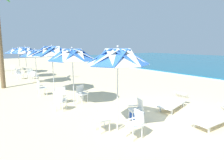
# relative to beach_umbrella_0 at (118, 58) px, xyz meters

# --- Properties ---
(ground_plane) EXTENTS (80.00, 80.00, 0.00)m
(ground_plane) POSITION_rel_beach_umbrella_0_xyz_m (0.32, 2.65, -2.44)
(ground_plane) COLOR beige
(beach_umbrella_0) EXTENTS (2.01, 2.01, 2.83)m
(beach_umbrella_0) POSITION_rel_beach_umbrella_0_xyz_m (0.00, 0.00, 0.00)
(beach_umbrella_0) COLOR silver
(beach_umbrella_0) RESTS_ON ground
(plastic_chair_0) EXTENTS (0.51, 0.48, 0.87)m
(plastic_chair_0) POSITION_rel_beach_umbrella_0_xyz_m (-0.19, -0.44, -1.95)
(plastic_chair_0) COLOR white
(plastic_chair_0) RESTS_ON ground
(plastic_chair_1) EXTENTS (0.48, 0.51, 0.87)m
(plastic_chair_1) POSITION_rel_beach_umbrella_0_xyz_m (0.72, 0.15, -1.95)
(plastic_chair_1) COLOR white
(plastic_chair_1) RESTS_ON ground
(plastic_chair_2) EXTENTS (0.57, 0.59, 0.87)m
(plastic_chair_2) POSITION_rel_beach_umbrella_0_xyz_m (-0.16, 1.08, -1.95)
(plastic_chair_2) COLOR white
(plastic_chair_2) RESTS_ON ground
(beach_umbrella_1) EXTENTS (2.29, 2.29, 2.76)m
(beach_umbrella_1) POSITION_rel_beach_umbrella_0_xyz_m (-3.37, 0.05, -0.07)
(beach_umbrella_1) COLOR silver
(beach_umbrella_1) RESTS_ON ground
(plastic_chair_3) EXTENTS (0.63, 0.63, 0.87)m
(plastic_chair_3) POSITION_rel_beach_umbrella_0_xyz_m (-3.00, -0.79, -1.95)
(plastic_chair_3) COLOR white
(plastic_chair_3) RESTS_ON ground
(plastic_chair_4) EXTENTS (0.55, 0.52, 0.87)m
(plastic_chair_4) POSITION_rel_beach_umbrella_0_xyz_m (-3.93, -0.38, -1.95)
(plastic_chair_4) COLOR white
(plastic_chair_4) RESTS_ON ground
(plastic_chair_5) EXTENTS (0.53, 0.51, 0.87)m
(plastic_chair_5) POSITION_rel_beach_umbrella_0_xyz_m (-3.53, 0.56, -1.95)
(plastic_chair_5) COLOR white
(plastic_chair_5) RESTS_ON ground
(beach_umbrella_2) EXTENTS (2.33, 2.33, 2.85)m
(beach_umbrella_2) POSITION_rel_beach_umbrella_0_xyz_m (-6.23, 0.13, 0.03)
(beach_umbrella_2) COLOR silver
(beach_umbrella_2) RESTS_ON ground
(plastic_chair_6) EXTENTS (0.46, 0.49, 0.87)m
(plastic_chair_6) POSITION_rel_beach_umbrella_0_xyz_m (-6.02, -0.69, -1.95)
(plastic_chair_6) COLOR white
(plastic_chair_6) RESTS_ON ground
(beach_umbrella_3) EXTENTS (2.19, 2.19, 2.59)m
(beach_umbrella_3) POSITION_rel_beach_umbrella_0_xyz_m (-9.70, 0.11, -0.21)
(beach_umbrella_3) COLOR silver
(beach_umbrella_3) RESTS_ON ground
(plastic_chair_7) EXTENTS (0.62, 0.60, 0.87)m
(plastic_chair_7) POSITION_rel_beach_umbrella_0_xyz_m (-10.35, 0.14, -1.95)
(plastic_chair_7) COLOR white
(plastic_chair_7) RESTS_ON ground
(beach_umbrella_4) EXTENTS (2.09, 2.09, 2.76)m
(beach_umbrella_4) POSITION_rel_beach_umbrella_0_xyz_m (-12.80, 0.13, -0.08)
(beach_umbrella_4) COLOR silver
(beach_umbrella_4) RESTS_ON ground
(plastic_chair_8) EXTENTS (0.63, 0.62, 0.87)m
(plastic_chair_8) POSITION_rel_beach_umbrella_0_xyz_m (-12.36, -0.56, -1.95)
(plastic_chair_8) COLOR white
(plastic_chair_8) RESTS_ON ground
(plastic_chair_9) EXTENTS (0.51, 0.49, 0.87)m
(plastic_chair_9) POSITION_rel_beach_umbrella_0_xyz_m (-11.92, 0.21, -1.95)
(plastic_chair_9) COLOR white
(plastic_chair_9) RESTS_ON ground
(beach_umbrella_5) EXTENTS (2.51, 2.51, 2.64)m
(beach_umbrella_5) POSITION_rel_beach_umbrella_0_xyz_m (-15.98, 0.19, -0.17)
(beach_umbrella_5) COLOR silver
(beach_umbrella_5) RESTS_ON ground
(plastic_chair_10) EXTENTS (0.62, 0.61, 0.87)m
(plastic_chair_10) POSITION_rel_beach_umbrella_0_xyz_m (-16.12, -0.35, -1.95)
(plastic_chair_10) COLOR white
(plastic_chair_10) RESTS_ON ground
(sun_lounger_0) EXTENTS (0.85, 2.20, 0.62)m
(sun_lounger_0) POSITION_rel_beach_umbrella_0_xyz_m (1.82, 3.11, -2.16)
(sun_lounger_0) COLOR white
(sun_lounger_0) RESTS_ON ground
(sun_lounger_1) EXTENTS (1.02, 2.22, 0.62)m
(sun_lounger_1) POSITION_rel_beach_umbrella_0_xyz_m (-0.15, 3.49, -2.16)
(sun_lounger_1) COLOR white
(sun_lounger_1) RESTS_ON ground
(cooler_box) EXTENTS (0.50, 0.34, 0.40)m
(cooler_box) POSITION_rel_beach_umbrella_0_xyz_m (-0.21, 1.12, -2.24)
(cooler_box) COLOR blue
(cooler_box) RESTS_ON ground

